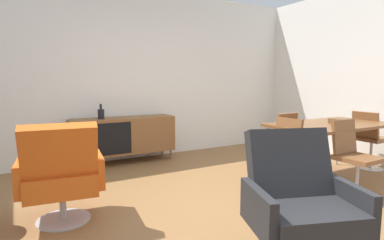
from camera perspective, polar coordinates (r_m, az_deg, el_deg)
name	(u,v)px	position (r m, az deg, el deg)	size (l,w,h in m)	color
ground_plane	(221,211)	(3.26, 5.25, -16.18)	(8.32, 8.32, 0.00)	olive
wall_back	(132,74)	(5.34, -10.89, 8.19)	(6.80, 0.12, 2.80)	white
sideboard	(123,135)	(5.04, -12.42, -2.75)	(1.60, 0.45, 0.72)	brown
vase_cobalt	(101,114)	(4.90, -16.27, 1.12)	(0.10, 0.10, 0.23)	black
dining_table	(331,127)	(4.46, 23.97, -1.11)	(1.60, 0.90, 0.74)	brown
wooden_bowl_on_table	(339,121)	(4.53, 25.18, -0.13)	(0.26, 0.26, 0.06)	brown
dining_chair_near_window	(280,151)	(3.83, 15.79, -5.50)	(0.43, 0.41, 0.86)	brown
dining_chair_far_end	(369,138)	(5.23, 29.65, -2.84)	(0.43, 0.41, 0.86)	brown
dining_chair_front_left	(353,156)	(3.90, 27.33, -5.80)	(0.41, 0.43, 0.86)	brown
dining_chair_back_left	(279,139)	(4.59, 15.60, -3.42)	(0.42, 0.44, 0.86)	brown
lounge_chair_red	(61,174)	(3.06, -22.77, -9.00)	(0.78, 0.72, 0.95)	#D85919
armchair_black_shell	(299,202)	(2.33, 19.02, -13.90)	(0.85, 0.82, 0.95)	#262628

